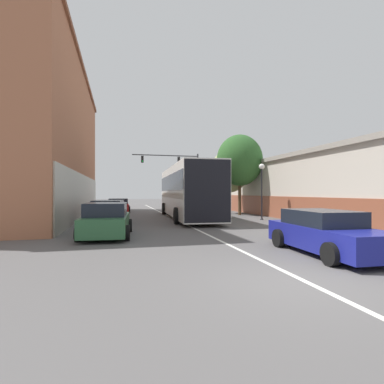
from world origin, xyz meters
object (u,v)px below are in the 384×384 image
(street_lamp, at_px, (262,182))
(hatchback_foreground, at_px, (326,233))
(bus, at_px, (187,190))
(parked_car_left_mid, at_px, (118,206))
(parked_car_left_far, at_px, (107,220))
(parked_car_left_near, at_px, (109,213))
(traffic_signal_gantry, at_px, (179,168))
(street_tree_far, at_px, (229,171))
(street_tree_near, at_px, (240,160))

(street_lamp, bearing_deg, hatchback_foreground, -107.10)
(bus, xyz_separation_m, parked_car_left_mid, (-4.92, 7.86, -1.45))
(bus, relative_size, parked_car_left_far, 2.90)
(hatchback_foreground, relative_size, street_lamp, 1.16)
(parked_car_left_near, height_order, street_lamp, street_lamp)
(parked_car_left_far, distance_m, traffic_signal_gantry, 23.57)
(traffic_signal_gantry, bearing_deg, hatchback_foreground, -91.69)
(bus, xyz_separation_m, street_tree_far, (4.77, 3.87, 1.69))
(hatchback_foreground, distance_m, parked_car_left_near, 12.80)
(traffic_signal_gantry, height_order, street_lamp, traffic_signal_gantry)
(hatchback_foreground, height_order, traffic_signal_gantry, traffic_signal_gantry)
(parked_car_left_mid, bearing_deg, street_lamp, -136.65)
(parked_car_left_far, xyz_separation_m, street_lamp, (10.06, 5.49, 1.92))
(parked_car_left_near, xyz_separation_m, street_tree_far, (10.24, 6.44, 3.10))
(parked_car_left_near, bearing_deg, street_tree_far, -52.02)
(parked_car_left_mid, height_order, street_tree_near, street_tree_near)
(bus, distance_m, hatchback_foreground, 13.54)
(parked_car_left_far, bearing_deg, hatchback_foreground, -124.45)
(street_tree_near, bearing_deg, bus, -158.69)
(street_tree_near, bearing_deg, street_lamp, -93.40)
(parked_car_left_far, bearing_deg, street_tree_near, -41.99)
(hatchback_foreground, distance_m, street_lamp, 11.49)
(parked_car_left_far, xyz_separation_m, street_tree_far, (10.14, 11.94, 3.08))
(parked_car_left_near, relative_size, street_lamp, 1.24)
(street_lamp, bearing_deg, parked_car_left_mid, 132.62)
(bus, distance_m, street_lamp, 5.37)
(parked_car_left_near, bearing_deg, street_lamp, -84.22)
(traffic_signal_gantry, bearing_deg, bus, -98.84)
(street_lamp, relative_size, street_tree_near, 0.58)
(bus, relative_size, street_tree_near, 1.92)
(hatchback_foreground, relative_size, parked_car_left_mid, 1.01)
(hatchback_foreground, bearing_deg, street_lamp, -15.01)
(street_tree_far, bearing_deg, hatchback_foreground, -101.18)
(bus, relative_size, street_tree_far, 2.27)
(parked_car_left_near, distance_m, street_tree_far, 12.49)
(street_lamp, bearing_deg, bus, 151.20)
(parked_car_left_mid, bearing_deg, street_tree_far, -111.67)
(bus, bearing_deg, parked_car_left_near, 118.04)
(parked_car_left_far, bearing_deg, bus, -29.74)
(bus, bearing_deg, street_tree_far, -47.98)
(traffic_signal_gantry, distance_m, street_tree_near, 12.29)
(street_tree_near, bearing_deg, street_tree_far, 95.44)
(parked_car_left_mid, distance_m, traffic_signal_gantry, 10.18)
(bus, height_order, parked_car_left_near, bus)
(hatchback_foreground, relative_size, parked_car_left_far, 1.01)
(street_lamp, bearing_deg, street_tree_far, 89.26)
(bus, distance_m, street_tree_near, 5.87)
(parked_car_left_near, distance_m, parked_car_left_far, 5.50)
(parked_car_left_mid, bearing_deg, traffic_signal_gantry, -48.84)
(bus, height_order, street_lamp, street_lamp)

